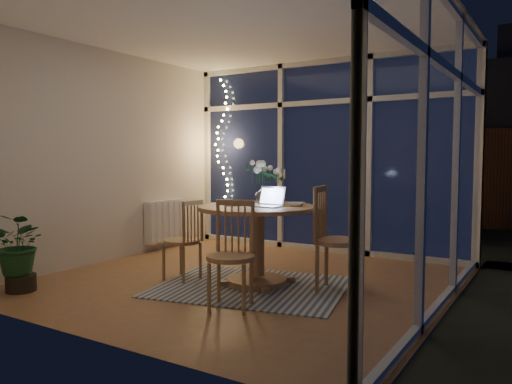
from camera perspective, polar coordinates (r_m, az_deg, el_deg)
floor at (r=5.30m, az=-1.19°, el=-10.07°), size 4.00×4.00×0.00m
ceiling at (r=5.30m, az=-1.23°, el=18.33°), size 4.00×4.00×0.00m
wall_back at (r=6.90m, az=7.89°, el=4.06°), size 4.00×0.04×2.60m
wall_front at (r=3.63m, az=-18.73°, el=3.98°), size 4.00×0.04×2.60m
wall_left at (r=6.45m, az=-16.33°, el=3.95°), size 0.04×4.00×2.60m
wall_right at (r=4.38m, az=21.35°, el=3.89°), size 0.04×4.00×2.60m
window_wall_back at (r=6.86m, az=7.76°, el=4.07°), size 4.00×0.10×2.60m
window_wall_right at (r=4.39m, az=20.84°, el=3.90°), size 0.10×4.00×2.60m
radiator at (r=7.10m, az=-10.43°, el=-3.25°), size 0.10×0.70×0.58m
fairy_lights at (r=7.63m, az=-3.93°, el=5.77°), size 0.24×0.10×1.85m
garden_patio at (r=9.68m, az=17.79°, el=-4.19°), size 12.00×6.00×0.10m
garden_fence at (r=10.21m, az=15.86°, el=1.67°), size 11.00×0.08×1.80m
neighbour_roof at (r=13.08m, az=20.90°, el=7.74°), size 7.00×3.00×2.20m
garden_shrubs at (r=8.55m, az=6.74°, el=-1.65°), size 0.90×0.90×0.90m
rug at (r=5.04m, az=-0.51°, el=-10.75°), size 2.08×1.80×0.01m
dining_table at (r=5.03m, az=0.10°, el=-6.14°), size 1.40×1.40×0.80m
chair_left at (r=5.31m, az=-8.47°, el=-5.36°), size 0.40×0.40×0.86m
chair_right at (r=4.82m, az=9.42°, el=-5.29°), size 0.54×0.54×1.03m
chair_front at (r=4.25m, az=-2.92°, el=-7.17°), size 0.55×0.55×0.93m
laptop at (r=4.87m, az=1.18°, el=-0.45°), size 0.31×0.27×0.21m
flower_vase at (r=5.31m, az=0.92°, el=-0.10°), size 0.24×0.24×0.21m
bowl at (r=4.94m, az=4.67°, el=-1.42°), size 0.18×0.18×0.04m
newspapers at (r=5.09m, az=-1.62°, el=-1.39°), size 0.51×0.48×0.01m
phone at (r=4.89m, az=1.42°, el=-1.62°), size 0.12×0.08×0.01m
potted_plant at (r=5.31m, az=-25.37°, el=-6.23°), size 0.65×0.60×0.76m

